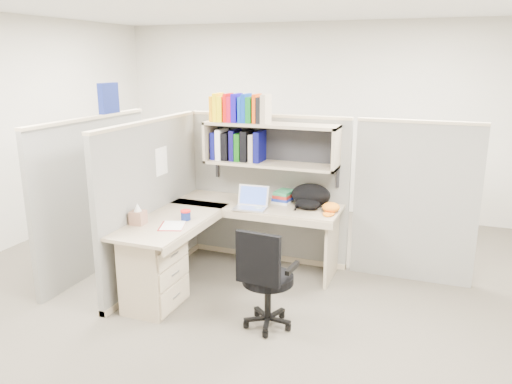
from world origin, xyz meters
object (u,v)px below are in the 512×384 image
at_px(snack_canister, 186,215).
at_px(laptop, 250,198).
at_px(backpack, 310,196).
at_px(desk, 184,253).
at_px(task_chair, 266,294).

bearing_deg(snack_canister, laptop, 51.04).
bearing_deg(backpack, desk, -129.78).
height_order(desk, laptop, laptop).
relative_size(laptop, task_chair, 0.35).
bearing_deg(backpack, snack_canister, -134.48).
bearing_deg(snack_canister, task_chair, -22.76).
xyz_separation_m(snack_canister, task_chair, (0.94, -0.40, -0.46)).
height_order(desk, snack_canister, snack_canister).
distance_m(desk, laptop, 0.87).
xyz_separation_m(laptop, task_chair, (0.50, -0.94, -0.53)).
relative_size(snack_canister, task_chair, 0.11).
xyz_separation_m(desk, snack_canister, (-0.03, 0.12, 0.34)).
height_order(desk, task_chair, task_chair).
relative_size(desk, backpack, 4.31).
distance_m(backpack, task_chair, 1.31).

